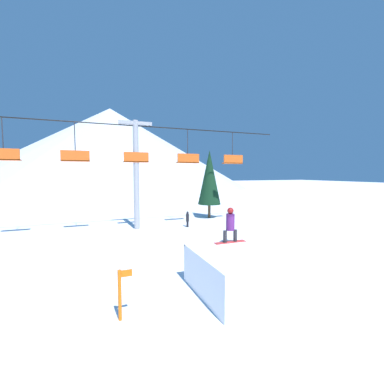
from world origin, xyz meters
TOP-DOWN VIEW (x-y plane):
  - ground_plane at (0.00, 0.00)m, footprint 220.00×220.00m
  - mountain_ridge at (0.00, 72.16)m, footprint 78.28×78.28m
  - snow_ramp at (-0.76, 0.20)m, footprint 3.04×3.32m
  - snowboarder at (-0.47, 1.41)m, footprint 1.33×0.34m
  - chairlift at (-2.48, 11.74)m, footprint 23.93×0.44m
  - pine_tree_near at (4.63, 14.14)m, footprint 2.11×2.11m
  - trail_marker at (-4.91, -0.11)m, footprint 0.41×0.10m
  - distant_skier at (1.29, 11.02)m, footprint 0.24×0.24m

SIDE VIEW (x-z plane):
  - ground_plane at x=0.00m, z-range 0.00..0.00m
  - distant_skier at x=1.29m, z-range 0.05..1.28m
  - snow_ramp at x=-0.76m, z-range 0.00..1.43m
  - trail_marker at x=-4.91m, z-range 0.05..1.53m
  - snowboarder at x=-0.47m, z-range 1.44..2.86m
  - pine_tree_near at x=4.63m, z-range 0.63..6.93m
  - chairlift at x=-2.48m, z-range 0.90..8.94m
  - mountain_ridge at x=0.00m, z-range 0.00..22.87m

